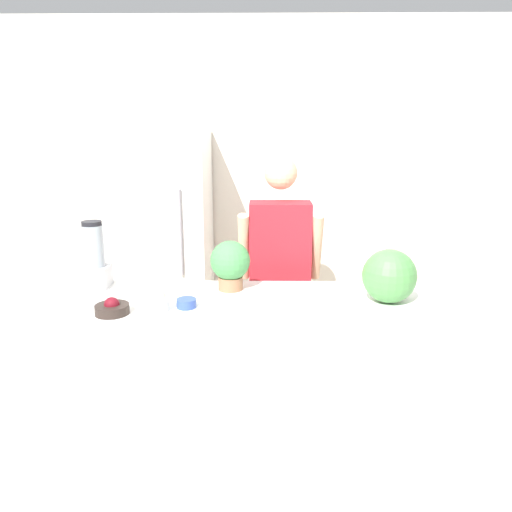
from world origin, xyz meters
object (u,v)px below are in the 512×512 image
bowl_cherries (112,308)px  potted_plant (230,263)px  refrigerator (158,246)px  blender (95,259)px  bowl_cream (153,300)px  bowl_small_blue (186,303)px  watermelon (389,276)px  person (280,277)px

bowl_cherries → potted_plant: 0.68m
refrigerator → blender: bearing=-96.9°
bowl_cherries → bowl_cream: 0.20m
refrigerator → bowl_cream: (0.28, -1.44, 0.07)m
bowl_cherries → bowl_small_blue: bearing=15.1°
bowl_small_blue → bowl_cherries: bearing=-164.9°
potted_plant → watermelon: bearing=-15.7°
bowl_cherries → bowl_small_blue: (0.35, 0.09, -0.01)m
bowl_cherries → blender: blender is taller
refrigerator → bowl_cherries: bearing=-86.8°
person → watermelon: (0.53, -0.71, 0.22)m
refrigerator → bowl_small_blue: size_ratio=17.76×
watermelon → bowl_small_blue: bearing=-176.5°
person → bowl_cherries: bearing=-134.2°
watermelon → potted_plant: (-0.82, 0.23, 0.00)m
refrigerator → potted_plant: refrigerator is taller
bowl_small_blue → potted_plant: bearing=55.3°
bowl_small_blue → blender: bearing=149.7°
refrigerator → potted_plant: (0.63, -1.10, 0.16)m
watermelon → blender: bearing=170.5°
watermelon → bowl_cherries: size_ratio=1.66×
refrigerator → watermelon: 1.97m
refrigerator → bowl_cream: size_ratio=12.01×
person → bowl_small_blue: (-0.49, -0.77, 0.09)m
watermelon → bowl_small_blue: 1.03m
person → blender: bearing=-157.2°
bowl_cream → bowl_small_blue: bearing=18.2°
refrigerator → bowl_cream: bearing=-79.1°
person → bowl_cherries: (-0.84, -0.86, 0.10)m
refrigerator → potted_plant: 1.28m
person → watermelon: 0.91m
person → blender: 1.16m
person → watermelon: bearing=-53.2°
refrigerator → blender: refrigerator is taller
bowl_small_blue → potted_plant: (0.20, 0.29, 0.13)m
bowl_cherries → blender: (-0.21, 0.42, 0.14)m
watermelon → blender: (-1.58, 0.26, 0.01)m
blender → potted_plant: (0.76, -0.03, -0.01)m
refrigerator → watermelon: refrigerator is taller
bowl_small_blue → person: bearing=57.4°
watermelon → person: bearing=126.8°
bowl_cream → bowl_small_blue: 0.16m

